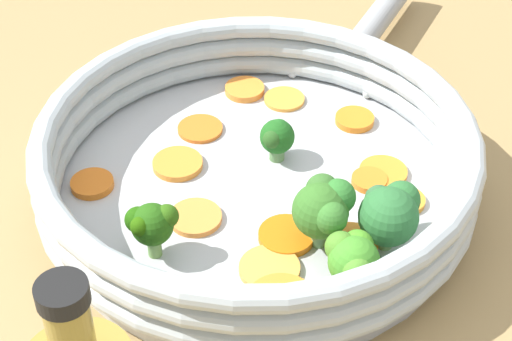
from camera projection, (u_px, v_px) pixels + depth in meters
ground_plane at (256, 199)px, 0.68m from camera, size 4.00×4.00×0.00m
skillet at (256, 192)px, 0.68m from camera, size 0.32×0.32×0.02m
skillet_rim_wall at (256, 157)px, 0.65m from camera, size 0.34×0.34×0.06m
skillet_handle at (372, 21)px, 0.84m from camera, size 0.03×0.19×0.03m
skillet_rivet_left at (367, 93)px, 0.76m from camera, size 0.01×0.01×0.01m
skillet_rivet_right at (292, 73)px, 0.78m from camera, size 0.01×0.01×0.01m
carrot_slice_0 at (405, 200)px, 0.65m from camera, size 0.04×0.04×0.00m
carrot_slice_1 at (286, 236)px, 0.62m from camera, size 0.05×0.05×0.01m
carrot_slice_2 at (178, 164)px, 0.69m from camera, size 0.05×0.05×0.01m
carrot_slice_3 at (282, 302)px, 0.58m from camera, size 0.05×0.05×0.01m
carrot_slice_4 at (284, 99)px, 0.76m from camera, size 0.05×0.05×0.00m
carrot_slice_5 at (383, 172)px, 0.68m from camera, size 0.05×0.05×0.00m
carrot_slice_6 at (269, 269)px, 0.60m from camera, size 0.06×0.06×0.00m
carrot_slice_7 at (200, 129)px, 0.73m from camera, size 0.05×0.05×0.00m
carrot_slice_8 at (355, 119)px, 0.73m from camera, size 0.04×0.04×0.01m
carrot_slice_9 at (369, 180)px, 0.67m from camera, size 0.04×0.04×0.01m
carrot_slice_10 at (92, 184)px, 0.67m from camera, size 0.05×0.05×0.01m
carrot_slice_11 at (245, 89)px, 0.77m from camera, size 0.05×0.05×0.01m
carrot_slice_12 at (352, 242)px, 0.62m from camera, size 0.05×0.05×0.00m
carrot_slice_13 at (195, 217)px, 0.64m from camera, size 0.05×0.05×0.00m
broccoli_floret_0 at (324, 207)px, 0.60m from camera, size 0.04×0.05×0.05m
broccoli_floret_1 at (274, 136)px, 0.68m from camera, size 0.03×0.03×0.04m
broccoli_floret_2 at (353, 259)px, 0.57m from camera, size 0.04×0.04×0.04m
broccoli_floret_3 at (390, 213)px, 0.60m from camera, size 0.04×0.05×0.05m
broccoli_floret_4 at (151, 224)px, 0.60m from camera, size 0.04×0.03×0.04m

